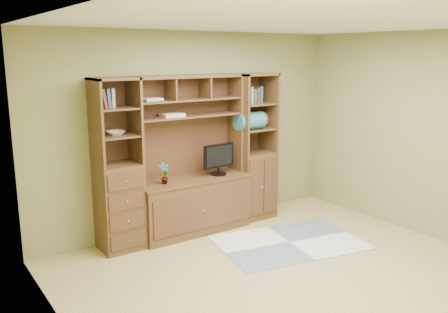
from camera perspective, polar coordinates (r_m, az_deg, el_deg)
room at (r=4.77m, az=8.75°, el=-0.09°), size 4.60×4.10×2.64m
center_hutch at (r=6.09m, az=-3.79°, el=0.05°), size 1.54×0.53×2.05m
left_tower at (r=5.69m, az=-12.67°, el=-1.09°), size 0.50×0.45×2.05m
right_tower at (r=6.69m, az=3.58°, el=1.17°), size 0.55×0.45×2.05m
rug at (r=6.06m, az=7.89°, el=-10.19°), size 1.94×1.48×0.01m
monitor at (r=6.26m, az=-0.66°, el=0.34°), size 0.48×0.23×0.57m
orchid at (r=5.89m, az=-7.22°, el=-2.01°), size 0.15×0.10×0.28m
magazines at (r=5.96m, az=-6.26°, el=4.98°), size 0.27×0.20×0.04m
bowl at (r=5.61m, az=-12.91°, el=2.78°), size 0.20×0.20×0.05m
blanket_teal at (r=6.52m, az=3.11°, el=4.31°), size 0.41×0.24×0.24m
blanket_red at (r=6.73m, az=3.61°, el=4.41°), size 0.37×0.21×0.21m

